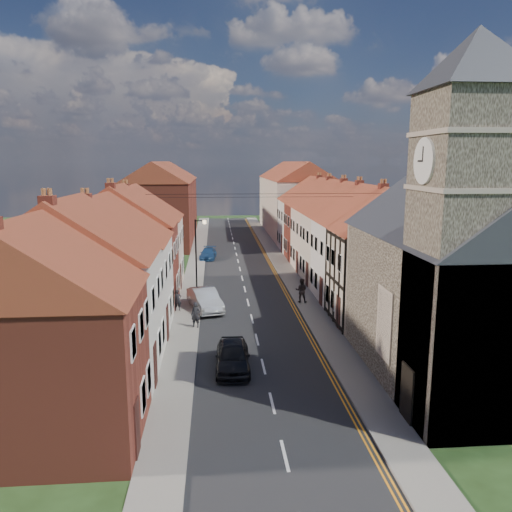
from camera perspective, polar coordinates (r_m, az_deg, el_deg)
The scene contains 25 objects.
ground at distance 21.17m, azimuth 2.51°, elevation -18.94°, with size 160.00×160.00×0.00m, color #2A4D21.
road at distance 49.42m, azimuth -1.85°, elevation -1.49°, with size 7.00×90.00×0.02m, color black.
pavement_left at distance 49.39m, azimuth -6.95°, elevation -1.52°, with size 1.80×90.00×0.12m, color gray.
pavement_right at distance 49.82m, azimuth 3.21°, elevation -1.35°, with size 1.80×90.00×0.12m, color gray.
church at distance 24.98m, azimuth 23.43°, elevation -0.77°, with size 11.25×14.25×15.20m.
cottage_r_tudor at distance 33.60m, azimuth 15.66°, elevation 0.03°, with size 8.30×5.20×9.00m.
cottage_r_white_near at distance 38.64m, azimuth 12.95°, elevation 1.53°, with size 8.30×6.00×9.00m.
cottage_r_cream_mid at distance 43.75m, azimuth 10.83°, elevation 2.67°, with size 8.30×5.20×9.00m.
cottage_r_pink at distance 48.93m, azimuth 9.15°, elevation 3.55°, with size 8.30×6.00×9.00m.
cottage_r_white_far at distance 54.15m, azimuth 7.79°, elevation 4.28°, with size 8.30×5.20×9.00m.
cottage_r_cream_far at distance 59.41m, azimuth 6.67°, elevation 4.87°, with size 8.30×6.00×9.00m.
cottage_l_brick_near at distance 20.21m, azimuth -24.71°, elevation -7.85°, with size 8.30×5.70×8.80m.
cottage_l_cream at distance 25.48m, azimuth -20.36°, elevation -3.47°, with size 8.30×6.30×9.10m.
cottage_l_white at distance 31.56m, azimuth -17.28°, elevation -0.91°, with size 8.30×6.90×8.80m.
cottage_l_brick_mid at distance 37.42m, azimuth -15.31°, elevation 1.20°, with size 8.30×5.70×9.10m.
cottage_l_pink at distance 43.08m, azimuth -13.92°, elevation 2.27°, with size 8.30×6.30×8.80m.
block_right_far at distance 74.35m, azimuth 4.36°, elevation 6.71°, with size 8.30×24.20×10.50m.
block_left_far at distance 68.78m, azimuth -10.54°, elevation 6.24°, with size 8.30×24.20×10.50m.
lamppost at distance 38.89m, azimuth -6.75°, elevation 0.39°, with size 0.88×0.15×6.00m.
car_near at distance 25.95m, azimuth -2.69°, elevation -11.34°, with size 1.72×4.28×1.46m, color black.
car_mid at distance 35.98m, azimuth -5.86°, elevation -4.97°, with size 1.63×4.69×1.54m, color #A6AAAE.
car_far at distance 54.72m, azimuth -5.50°, elevation 0.27°, with size 1.62×3.99×1.16m, color navy.
pedestrian_left at distance 32.01m, azimuth -6.90°, elevation -6.69°, with size 0.59×0.39×1.62m, color black.
pedestrian_right at distance 37.45m, azimuth 5.20°, elevation -3.93°, with size 0.88×0.68×1.81m, color black.
pedestrian_left_b at distance 35.66m, azimuth -8.94°, elevation -5.02°, with size 0.55×0.36×1.50m, color black.
Camera 1 is at (-2.39, -18.24, 10.48)m, focal length 35.00 mm.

